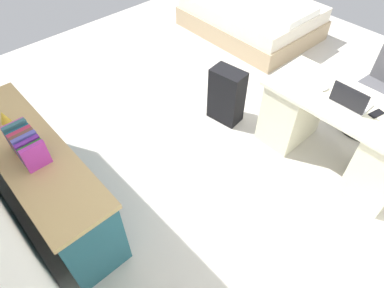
{
  "coord_description": "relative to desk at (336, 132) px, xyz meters",
  "views": [
    {
      "loc": [
        -1.92,
        2.38,
        2.6
      ],
      "look_at": [
        -0.54,
        1.11,
        0.6
      ],
      "focal_mm": 31.13,
      "sensor_mm": 36.0,
      "label": 1
    }
  ],
  "objects": [
    {
      "name": "desk",
      "position": [
        0.0,
        0.0,
        0.0
      ],
      "size": [
        1.44,
        0.66,
        0.74
      ],
      "color": "beige",
      "rests_on": "ground_plane"
    },
    {
      "name": "credenza",
      "position": [
        1.36,
        2.29,
        -0.01
      ],
      "size": [
        1.8,
        0.48,
        0.76
      ],
      "color": "#235B6B",
      "rests_on": "ground_plane"
    },
    {
      "name": "office_chair",
      "position": [
        -0.02,
        -0.78,
        0.03
      ],
      "size": [
        0.52,
        0.52,
        0.94
      ],
      "color": "black",
      "rests_on": "ground_plane"
    },
    {
      "name": "ground_plane",
      "position": [
        1.19,
        0.14,
        -0.39
      ],
      "size": [
        6.06,
        6.06,
        0.0
      ],
      "primitive_type": "plane",
      "color": "beige"
    },
    {
      "name": "computer_mouse",
      "position": [
        0.25,
        -0.01,
        0.37
      ],
      "size": [
        0.06,
        0.1,
        0.03
      ],
      "primitive_type": "ellipsoid",
      "rotation": [
        0.0,
        0.0,
        0.0
      ],
      "color": "white",
      "rests_on": "desk"
    },
    {
      "name": "book_row",
      "position": [
        1.28,
        2.29,
        0.47
      ],
      "size": [
        0.35,
        0.17,
        0.22
      ],
      "color": "#B235A6",
      "rests_on": "credenza"
    },
    {
      "name": "bed",
      "position": [
        2.26,
        -1.45,
        -0.14
      ],
      "size": [
        1.92,
        1.43,
        0.58
      ],
      "color": "tan",
      "rests_on": "ground_plane"
    },
    {
      "name": "cell_phone_near_laptop",
      "position": [
        -0.23,
        -0.03,
        0.36
      ],
      "size": [
        0.09,
        0.15,
        0.01
      ],
      "primitive_type": "cube",
      "rotation": [
        0.0,
        0.0,
        -0.21
      ],
      "color": "black",
      "rests_on": "desk"
    },
    {
      "name": "laptop",
      "position": [
        -0.01,
        0.03,
        0.4
      ],
      "size": [
        0.31,
        0.22,
        0.21
      ],
      "color": "#B7B7BC",
      "rests_on": "desk"
    },
    {
      "name": "suitcase_black",
      "position": [
        1.13,
        0.3,
        -0.07
      ],
      "size": [
        0.39,
        0.27,
        0.63
      ],
      "primitive_type": "cube",
      "rotation": [
        0.0,
        0.0,
        0.14
      ],
      "color": "black",
      "rests_on": "ground_plane"
    },
    {
      "name": "figurine_small",
      "position": [
        1.74,
        2.29,
        0.43
      ],
      "size": [
        0.08,
        0.08,
        0.11
      ],
      "primitive_type": "cone",
      "color": "gold",
      "rests_on": "credenza"
    }
  ]
}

